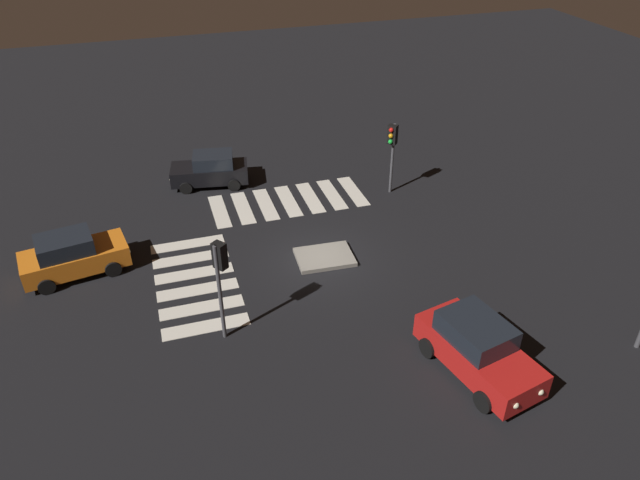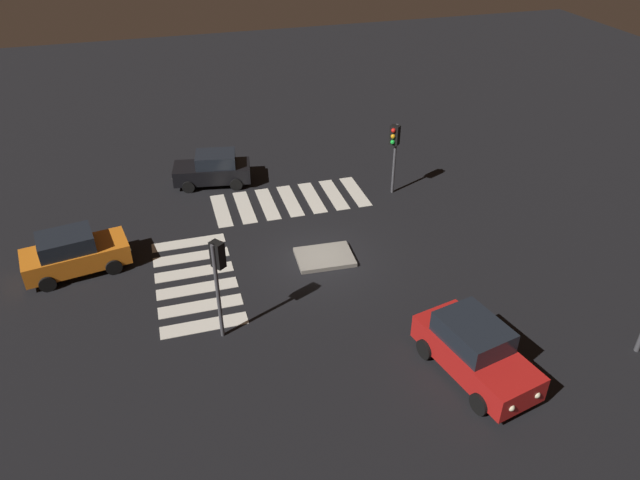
{
  "view_description": "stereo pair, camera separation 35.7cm",
  "coord_description": "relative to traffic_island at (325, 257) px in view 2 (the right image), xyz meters",
  "views": [
    {
      "loc": [
        6.13,
        19.73,
        14.44
      ],
      "look_at": [
        0.0,
        0.0,
        1.0
      ],
      "focal_mm": 33.09,
      "sensor_mm": 36.0,
      "label": 1
    },
    {
      "loc": [
        5.79,
        19.83,
        14.44
      ],
      "look_at": [
        0.0,
        0.0,
        1.0
      ],
      "focal_mm": 33.09,
      "sensor_mm": 36.0,
      "label": 2
    }
  ],
  "objects": [
    {
      "name": "car_orange",
      "position": [
        10.09,
        -2.04,
        0.8
      ],
      "size": [
        4.36,
        2.51,
        1.81
      ],
      "rotation": [
        0.0,
        0.0,
        3.32
      ],
      "color": "orange",
      "rests_on": "ground"
    },
    {
      "name": "traffic_light_north",
      "position": [
        4.77,
        3.5,
        2.87
      ],
      "size": [
        0.53,
        0.54,
        3.9
      ],
      "rotation": [
        0.0,
        0.0,
        -2.49
      ],
      "color": "#47474C",
      "rests_on": "ground"
    },
    {
      "name": "traffic_island",
      "position": [
        0.0,
        0.0,
        0.0
      ],
      "size": [
        2.49,
        1.92,
        0.18
      ],
      "color": "gray",
      "rests_on": "ground"
    },
    {
      "name": "ground_plane",
      "position": [
        0.2,
        0.0,
        -0.09
      ],
      "size": [
        80.0,
        80.0,
        0.0
      ],
      "primitive_type": "plane",
      "color": "black"
    },
    {
      "name": "car_black",
      "position": [
        3.58,
        -8.28,
        0.76
      ],
      "size": [
        4.14,
        2.36,
        1.73
      ],
      "rotation": [
        0.0,
        0.0,
        -0.17
      ],
      "color": "black",
      "rests_on": "ground"
    },
    {
      "name": "crosswalk_near",
      "position": [
        0.2,
        -5.34,
        -0.08
      ],
      "size": [
        7.6,
        3.2,
        0.02
      ],
      "color": "silver",
      "rests_on": "ground"
    },
    {
      "name": "car_red",
      "position": [
        -2.81,
        7.69,
        0.87
      ],
      "size": [
        2.81,
        4.72,
        1.95
      ],
      "rotation": [
        0.0,
        0.0,
        1.79
      ],
      "color": "red",
      "rests_on": "ground"
    },
    {
      "name": "traffic_light_south",
      "position": [
        -4.93,
        -4.67,
        2.7
      ],
      "size": [
        0.53,
        0.54,
        3.69
      ],
      "rotation": [
        0.0,
        0.0,
        0.74
      ],
      "color": "#47474C",
      "rests_on": "ground"
    },
    {
      "name": "crosswalk_side",
      "position": [
        5.47,
        0.0,
        -0.08
      ],
      "size": [
        3.2,
        6.45,
        0.02
      ],
      "color": "silver",
      "rests_on": "ground"
    }
  ]
}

